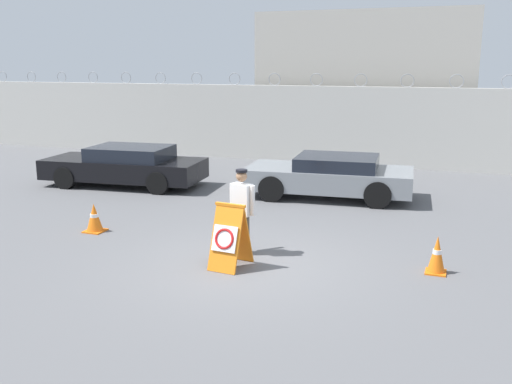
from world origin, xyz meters
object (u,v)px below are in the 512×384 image
object	(u,v)px
security_guard	(242,208)
traffic_cone_near	(437,255)
traffic_cone_mid	(94,218)
barricade_sign	(230,236)
parked_car_front_coupe	(126,166)
parked_car_rear_sedan	(330,176)

from	to	relation	value
security_guard	traffic_cone_near	bearing A→B (deg)	-161.92
traffic_cone_mid	barricade_sign	bearing A→B (deg)	-15.74
security_guard	traffic_cone_mid	size ratio (longest dim) A/B	2.64
barricade_sign	traffic_cone_near	distance (m)	3.68
parked_car_front_coupe	traffic_cone_mid	bearing A→B (deg)	109.03
parked_car_front_coupe	barricade_sign	bearing A→B (deg)	130.57
barricade_sign	security_guard	size ratio (longest dim) A/B	0.71
traffic_cone_near	traffic_cone_mid	distance (m)	7.20
traffic_cone_mid	parked_car_front_coupe	size ratio (longest dim) A/B	0.13
traffic_cone_near	parked_car_front_coupe	bearing A→B (deg)	154.14
barricade_sign	parked_car_front_coupe	world-z (taller)	parked_car_front_coupe
traffic_cone_near	barricade_sign	bearing A→B (deg)	-164.71
security_guard	traffic_cone_near	size ratio (longest dim) A/B	2.45
barricade_sign	parked_car_rear_sedan	distance (m)	6.06
barricade_sign	traffic_cone_mid	distance (m)	3.80
security_guard	traffic_cone_near	world-z (taller)	security_guard
traffic_cone_mid	parked_car_front_coupe	bearing A→B (deg)	114.69
traffic_cone_near	parked_car_front_coupe	distance (m)	10.26
traffic_cone_mid	parked_car_front_coupe	world-z (taller)	parked_car_front_coupe
barricade_sign	traffic_cone_near	xyz separation A→B (m)	(3.55, 0.97, -0.25)
security_guard	traffic_cone_near	xyz separation A→B (m)	(3.61, 0.20, -0.58)
barricade_sign	traffic_cone_mid	size ratio (longest dim) A/B	1.87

